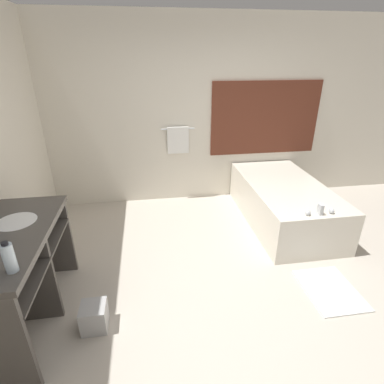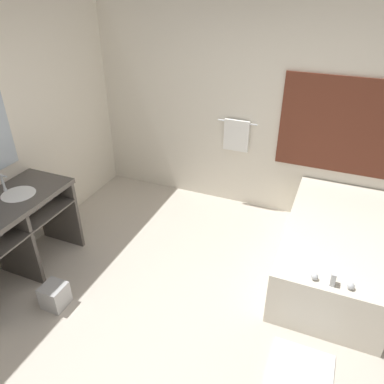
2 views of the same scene
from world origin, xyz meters
TOP-DOWN VIEW (x-y plane):
  - ground_plane at (0.00, 0.00)m, footprint 16.00×16.00m
  - wall_back_with_blinds at (0.04, 2.23)m, footprint 7.40×0.13m
  - vanity_counter at (-1.88, -0.06)m, footprint 0.61×1.34m
  - bathtub at (1.06, 1.24)m, footprint 0.99×1.89m
  - water_bottle_2 at (-1.67, -0.55)m, footprint 0.07×0.07m
  - waste_bin at (-1.30, -0.26)m, footprint 0.21×0.21m
  - bath_mat at (0.96, -0.16)m, footprint 0.50×0.65m

SIDE VIEW (x-z plane):
  - ground_plane at x=0.00m, z-range 0.00..0.00m
  - bath_mat at x=0.96m, z-range 0.00..0.02m
  - waste_bin at x=-1.30m, z-range 0.00..0.24m
  - bathtub at x=1.06m, z-range -0.03..0.65m
  - vanity_counter at x=-1.88m, z-range 0.19..1.08m
  - water_bottle_2 at x=-1.67m, z-range 0.88..1.10m
  - wall_back_with_blinds at x=0.04m, z-range 0.00..2.70m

